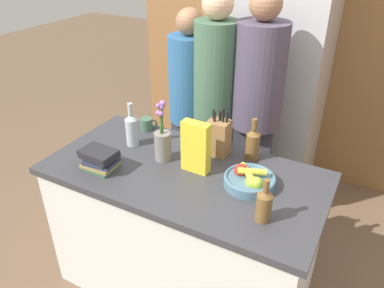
{
  "coord_description": "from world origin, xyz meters",
  "views": [
    {
      "loc": [
        0.86,
        -1.5,
        2.05
      ],
      "look_at": [
        0.0,
        0.1,
        1.01
      ],
      "focal_mm": 35.0,
      "sensor_mm": 36.0,
      "label": 1
    }
  ],
  "objects_px": {
    "knife_block": "(219,137)",
    "coffee_mug": "(147,124)",
    "refrigerator": "(278,79)",
    "bottle_wine": "(264,205)",
    "flower_vase": "(163,142)",
    "bottle_oil": "(132,129)",
    "person_at_sink": "(190,103)",
    "person_in_red_tee": "(256,105)",
    "book_stack": "(100,159)",
    "person_in_blue": "(215,100)",
    "fruit_bowl": "(250,180)",
    "cereal_box": "(196,147)",
    "bottle_vinegar": "(253,143)"
  },
  "relations": [
    {
      "from": "cereal_box",
      "to": "knife_block",
      "type": "bearing_deg",
      "value": 81.33
    },
    {
      "from": "book_stack",
      "to": "person_in_blue",
      "type": "bearing_deg",
      "value": 75.31
    },
    {
      "from": "bottle_oil",
      "to": "bottle_vinegar",
      "type": "xyz_separation_m",
      "value": [
        0.71,
        0.19,
        -0.01
      ]
    },
    {
      "from": "person_in_blue",
      "to": "bottle_vinegar",
      "type": "bearing_deg",
      "value": -47.91
    },
    {
      "from": "knife_block",
      "to": "person_in_blue",
      "type": "height_order",
      "value": "person_in_blue"
    },
    {
      "from": "book_stack",
      "to": "bottle_oil",
      "type": "bearing_deg",
      "value": 90.93
    },
    {
      "from": "flower_vase",
      "to": "coffee_mug",
      "type": "height_order",
      "value": "flower_vase"
    },
    {
      "from": "coffee_mug",
      "to": "cereal_box",
      "type": "bearing_deg",
      "value": -28.25
    },
    {
      "from": "person_at_sink",
      "to": "person_in_blue",
      "type": "bearing_deg",
      "value": -10.56
    },
    {
      "from": "book_stack",
      "to": "bottle_wine",
      "type": "distance_m",
      "value": 0.94
    },
    {
      "from": "person_in_blue",
      "to": "book_stack",
      "type": "bearing_deg",
      "value": -107.83
    },
    {
      "from": "bottle_oil",
      "to": "bottle_wine",
      "type": "distance_m",
      "value": 0.98
    },
    {
      "from": "knife_block",
      "to": "person_in_red_tee",
      "type": "distance_m",
      "value": 0.56
    },
    {
      "from": "bottle_vinegar",
      "to": "bottle_wine",
      "type": "xyz_separation_m",
      "value": [
        0.23,
        -0.48,
        -0.01
      ]
    },
    {
      "from": "person_at_sink",
      "to": "person_in_red_tee",
      "type": "relative_size",
      "value": 0.91
    },
    {
      "from": "bottle_vinegar",
      "to": "bottle_wine",
      "type": "relative_size",
      "value": 1.15
    },
    {
      "from": "person_in_red_tee",
      "to": "flower_vase",
      "type": "bearing_deg",
      "value": -121.56
    },
    {
      "from": "bottle_oil",
      "to": "flower_vase",
      "type": "bearing_deg",
      "value": -12.06
    },
    {
      "from": "cereal_box",
      "to": "person_in_blue",
      "type": "height_order",
      "value": "person_in_blue"
    },
    {
      "from": "knife_block",
      "to": "person_in_red_tee",
      "type": "relative_size",
      "value": 0.17
    },
    {
      "from": "flower_vase",
      "to": "bottle_vinegar",
      "type": "bearing_deg",
      "value": 28.89
    },
    {
      "from": "book_stack",
      "to": "person_in_blue",
      "type": "distance_m",
      "value": 0.98
    },
    {
      "from": "fruit_bowl",
      "to": "coffee_mug",
      "type": "height_order",
      "value": "fruit_bowl"
    },
    {
      "from": "refrigerator",
      "to": "person_in_red_tee",
      "type": "xyz_separation_m",
      "value": [
        0.02,
        -0.59,
        -0.0
      ]
    },
    {
      "from": "cereal_box",
      "to": "person_at_sink",
      "type": "bearing_deg",
      "value": 120.84
    },
    {
      "from": "book_stack",
      "to": "bottle_vinegar",
      "type": "bearing_deg",
      "value": 35.4
    },
    {
      "from": "fruit_bowl",
      "to": "person_at_sink",
      "type": "bearing_deg",
      "value": 135.3
    },
    {
      "from": "refrigerator",
      "to": "bottle_oil",
      "type": "xyz_separation_m",
      "value": [
        -0.52,
        -1.29,
        0.0
      ]
    },
    {
      "from": "refrigerator",
      "to": "book_stack",
      "type": "bearing_deg",
      "value": -107.85
    },
    {
      "from": "flower_vase",
      "to": "bottle_vinegar",
      "type": "xyz_separation_m",
      "value": [
        0.45,
        0.25,
        -0.01
      ]
    },
    {
      "from": "person_in_red_tee",
      "to": "person_in_blue",
      "type": "bearing_deg",
      "value": -178.39
    },
    {
      "from": "fruit_bowl",
      "to": "flower_vase",
      "type": "distance_m",
      "value": 0.54
    },
    {
      "from": "coffee_mug",
      "to": "person_in_red_tee",
      "type": "distance_m",
      "value": 0.77
    },
    {
      "from": "refrigerator",
      "to": "bottle_wine",
      "type": "bearing_deg",
      "value": -75.1
    },
    {
      "from": "bottle_oil",
      "to": "knife_block",
      "type": "bearing_deg",
      "value": 16.55
    },
    {
      "from": "knife_block",
      "to": "bottle_vinegar",
      "type": "xyz_separation_m",
      "value": [
        0.2,
        0.04,
        -0.01
      ]
    },
    {
      "from": "coffee_mug",
      "to": "bottle_wine",
      "type": "distance_m",
      "value": 1.09
    },
    {
      "from": "bottle_wine",
      "to": "person_in_blue",
      "type": "xyz_separation_m",
      "value": [
        -0.69,
        0.93,
        0.02
      ]
    },
    {
      "from": "refrigerator",
      "to": "book_stack",
      "type": "distance_m",
      "value": 1.68
    },
    {
      "from": "cereal_box",
      "to": "coffee_mug",
      "type": "bearing_deg",
      "value": 151.75
    },
    {
      "from": "knife_block",
      "to": "person_in_blue",
      "type": "xyz_separation_m",
      "value": [
        -0.26,
        0.49,
        -0.0
      ]
    },
    {
      "from": "knife_block",
      "to": "bottle_oil",
      "type": "xyz_separation_m",
      "value": [
        -0.51,
        -0.15,
        -0.0
      ]
    },
    {
      "from": "cereal_box",
      "to": "book_stack",
      "type": "distance_m",
      "value": 0.54
    },
    {
      "from": "knife_block",
      "to": "bottle_wine",
      "type": "relative_size",
      "value": 1.33
    },
    {
      "from": "flower_vase",
      "to": "cereal_box",
      "type": "bearing_deg",
      "value": -3.78
    },
    {
      "from": "knife_block",
      "to": "coffee_mug",
      "type": "relative_size",
      "value": 2.82
    },
    {
      "from": "fruit_bowl",
      "to": "person_in_red_tee",
      "type": "xyz_separation_m",
      "value": [
        -0.25,
        0.77,
        0.07
      ]
    },
    {
      "from": "fruit_bowl",
      "to": "bottle_wine",
      "type": "height_order",
      "value": "bottle_wine"
    },
    {
      "from": "cereal_box",
      "to": "person_in_blue",
      "type": "bearing_deg",
      "value": 107.4
    },
    {
      "from": "refrigerator",
      "to": "person_in_blue",
      "type": "xyz_separation_m",
      "value": [
        -0.27,
        -0.65,
        0.01
      ]
    }
  ]
}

